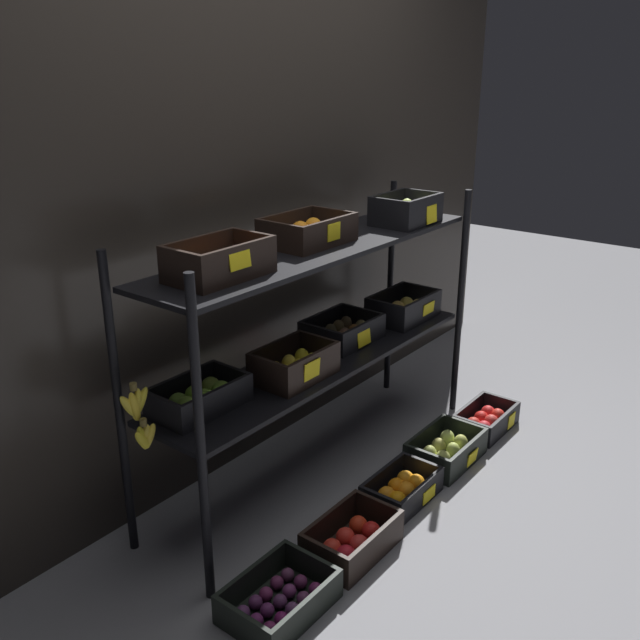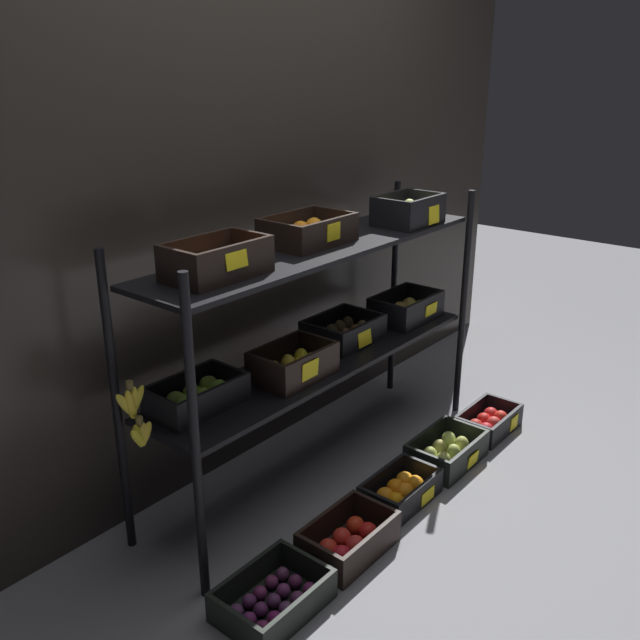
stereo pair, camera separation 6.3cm
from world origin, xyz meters
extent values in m
plane|color=gray|center=(0.00, 0.00, 0.00)|extent=(10.00, 10.00, 0.00)
cube|color=#2D2823|center=(0.00, 0.41, 1.04)|extent=(4.14, 0.12, 2.09)
cylinder|color=black|center=(-0.87, -0.21, 0.57)|extent=(0.03, 0.03, 1.15)
cylinder|color=black|center=(0.87, -0.21, 0.57)|extent=(0.03, 0.03, 1.15)
cylinder|color=black|center=(-0.87, 0.21, 0.57)|extent=(0.03, 0.03, 1.15)
cylinder|color=black|center=(0.87, 0.21, 0.57)|extent=(0.03, 0.03, 1.15)
cube|color=black|center=(0.00, 0.00, 0.52)|extent=(1.71, 0.38, 0.02)
cube|color=black|center=(0.00, 0.00, 1.01)|extent=(1.71, 0.38, 0.02)
cube|color=black|center=(-0.63, 0.06, 0.54)|extent=(0.35, 0.21, 0.01)
cube|color=black|center=(-0.63, -0.03, 0.59)|extent=(0.35, 0.02, 0.09)
cube|color=black|center=(-0.63, 0.16, 0.59)|extent=(0.35, 0.02, 0.09)
cube|color=black|center=(-0.79, 0.06, 0.59)|extent=(0.02, 0.18, 0.09)
cube|color=black|center=(-0.46, 0.06, 0.59)|extent=(0.02, 0.18, 0.09)
sphere|color=#88BB38|center=(-0.71, 0.04, 0.58)|extent=(0.07, 0.07, 0.07)
sphere|color=#88C738|center=(-0.63, 0.03, 0.58)|extent=(0.07, 0.07, 0.07)
sphere|color=#87C038|center=(-0.54, 0.04, 0.58)|extent=(0.07, 0.07, 0.07)
sphere|color=#8CC540|center=(-0.71, 0.08, 0.58)|extent=(0.07, 0.07, 0.07)
sphere|color=#88C731|center=(-0.63, 0.08, 0.58)|extent=(0.07, 0.07, 0.07)
sphere|color=#98BA3D|center=(-0.54, 0.09, 0.58)|extent=(0.07, 0.07, 0.07)
cube|color=black|center=(-0.22, -0.04, 0.54)|extent=(0.33, 0.22, 0.01)
cube|color=black|center=(-0.22, -0.14, 0.60)|extent=(0.33, 0.02, 0.12)
cube|color=black|center=(-0.22, 0.06, 0.60)|extent=(0.33, 0.02, 0.12)
cube|color=black|center=(-0.37, -0.04, 0.60)|extent=(0.02, 0.18, 0.12)
cube|color=black|center=(-0.06, -0.04, 0.60)|extent=(0.02, 0.18, 0.12)
ellipsoid|color=yellow|center=(-0.29, -0.07, 0.58)|extent=(0.06, 0.06, 0.08)
ellipsoid|color=yellow|center=(-0.22, -0.07, 0.58)|extent=(0.06, 0.06, 0.08)
ellipsoid|color=yellow|center=(-0.14, -0.07, 0.58)|extent=(0.06, 0.06, 0.08)
ellipsoid|color=yellow|center=(-0.30, -0.01, 0.58)|extent=(0.06, 0.06, 0.08)
ellipsoid|color=yellow|center=(-0.21, -0.01, 0.58)|extent=(0.06, 0.06, 0.08)
ellipsoid|color=yellow|center=(-0.13, -0.01, 0.58)|extent=(0.06, 0.06, 0.08)
cube|color=yellow|center=(-0.24, -0.15, 0.60)|extent=(0.09, 0.01, 0.07)
cube|color=black|center=(0.22, 0.05, 0.54)|extent=(0.33, 0.25, 0.01)
cube|color=black|center=(0.22, -0.07, 0.59)|extent=(0.33, 0.02, 0.10)
cube|color=black|center=(0.22, 0.16, 0.59)|extent=(0.33, 0.02, 0.10)
cube|color=black|center=(0.06, 0.05, 0.59)|extent=(0.02, 0.22, 0.10)
cube|color=black|center=(0.38, 0.05, 0.59)|extent=(0.02, 0.22, 0.10)
ellipsoid|color=brown|center=(0.13, 0.00, 0.58)|extent=(0.05, 0.05, 0.07)
ellipsoid|color=brown|center=(0.19, 0.01, 0.58)|extent=(0.05, 0.05, 0.07)
ellipsoid|color=brown|center=(0.25, 0.00, 0.58)|extent=(0.05, 0.05, 0.07)
ellipsoid|color=brown|center=(0.31, 0.01, 0.58)|extent=(0.05, 0.05, 0.07)
ellipsoid|color=brown|center=(0.13, 0.09, 0.58)|extent=(0.05, 0.05, 0.07)
ellipsoid|color=brown|center=(0.19, 0.09, 0.58)|extent=(0.05, 0.05, 0.07)
ellipsoid|color=brown|center=(0.25, 0.09, 0.58)|extent=(0.05, 0.05, 0.07)
ellipsoid|color=brown|center=(0.31, 0.09, 0.58)|extent=(0.05, 0.05, 0.07)
cube|color=yellow|center=(0.21, -0.08, 0.58)|extent=(0.09, 0.01, 0.07)
cube|color=black|center=(0.64, -0.02, 0.54)|extent=(0.35, 0.23, 0.01)
cube|color=black|center=(0.64, -0.13, 0.60)|extent=(0.35, 0.02, 0.12)
cube|color=black|center=(0.64, 0.09, 0.60)|extent=(0.35, 0.02, 0.12)
cube|color=black|center=(0.47, -0.02, 0.60)|extent=(0.02, 0.20, 0.12)
cube|color=black|center=(0.80, -0.02, 0.60)|extent=(0.02, 0.20, 0.12)
sphere|color=gold|center=(0.56, -0.05, 0.58)|extent=(0.07, 0.07, 0.07)
sphere|color=gold|center=(0.63, -0.05, 0.58)|extent=(0.07, 0.07, 0.07)
sphere|color=#CEB354|center=(0.72, -0.06, 0.58)|extent=(0.07, 0.07, 0.07)
sphere|color=gold|center=(0.56, 0.01, 0.58)|extent=(0.07, 0.07, 0.07)
sphere|color=#E7BA55|center=(0.63, 0.01, 0.58)|extent=(0.07, 0.07, 0.07)
sphere|color=gold|center=(0.71, 0.01, 0.58)|extent=(0.07, 0.07, 0.07)
cube|color=yellow|center=(0.68, -0.14, 0.60)|extent=(0.10, 0.01, 0.06)
cube|color=black|center=(-0.56, -0.01, 1.03)|extent=(0.35, 0.21, 0.01)
cube|color=black|center=(-0.56, -0.10, 1.09)|extent=(0.35, 0.02, 0.12)
cube|color=black|center=(-0.56, 0.09, 1.09)|extent=(0.35, 0.02, 0.12)
cube|color=black|center=(-0.73, -0.01, 1.09)|extent=(0.02, 0.18, 0.12)
cube|color=black|center=(-0.39, -0.01, 1.09)|extent=(0.02, 0.18, 0.12)
sphere|color=orange|center=(-0.66, -0.03, 1.07)|extent=(0.06, 0.06, 0.06)
sphere|color=orange|center=(-0.59, -0.04, 1.07)|extent=(0.06, 0.06, 0.06)
sphere|color=orange|center=(-0.53, -0.04, 1.07)|extent=(0.06, 0.06, 0.06)
sphere|color=orange|center=(-0.47, -0.04, 1.07)|extent=(0.06, 0.06, 0.06)
sphere|color=orange|center=(-0.66, 0.02, 1.07)|extent=(0.06, 0.06, 0.06)
sphere|color=orange|center=(-0.59, 0.02, 1.07)|extent=(0.06, 0.06, 0.06)
sphere|color=orange|center=(-0.53, 0.03, 1.07)|extent=(0.06, 0.06, 0.06)
sphere|color=orange|center=(-0.46, 0.02, 1.07)|extent=(0.06, 0.06, 0.06)
cube|color=yellow|center=(-0.57, -0.11, 1.10)|extent=(0.10, 0.01, 0.06)
cube|color=black|center=(-0.01, 0.06, 1.03)|extent=(0.36, 0.25, 0.01)
cube|color=black|center=(-0.01, -0.06, 1.09)|extent=(0.36, 0.02, 0.10)
cube|color=black|center=(-0.01, 0.17, 1.09)|extent=(0.36, 0.02, 0.10)
cube|color=black|center=(-0.18, 0.06, 1.09)|extent=(0.02, 0.21, 0.10)
cube|color=black|center=(0.16, 0.06, 1.09)|extent=(0.02, 0.21, 0.10)
sphere|color=orange|center=(-0.09, 0.02, 1.07)|extent=(0.07, 0.07, 0.07)
sphere|color=orange|center=(-0.01, 0.02, 1.07)|extent=(0.07, 0.07, 0.07)
sphere|color=orange|center=(0.07, 0.02, 1.07)|extent=(0.07, 0.07, 0.07)
sphere|color=orange|center=(-0.09, 0.10, 1.07)|extent=(0.07, 0.07, 0.07)
sphere|color=orange|center=(-0.01, 0.10, 1.07)|extent=(0.07, 0.07, 0.07)
sphere|color=orange|center=(0.08, 0.09, 1.07)|extent=(0.07, 0.07, 0.07)
cube|color=yellow|center=(0.00, -0.07, 1.09)|extent=(0.08, 0.01, 0.07)
cube|color=black|center=(0.55, -0.06, 1.03)|extent=(0.30, 0.22, 0.01)
cube|color=black|center=(0.55, -0.16, 1.10)|extent=(0.30, 0.02, 0.12)
cube|color=black|center=(0.55, 0.04, 1.10)|extent=(0.30, 0.02, 0.12)
cube|color=black|center=(0.41, -0.06, 1.10)|extent=(0.02, 0.18, 0.12)
cube|color=black|center=(0.70, -0.06, 1.10)|extent=(0.02, 0.18, 0.12)
ellipsoid|color=tan|center=(0.50, -0.09, 1.08)|extent=(0.07, 0.07, 0.09)
ellipsoid|color=#B0B84B|center=(0.61, -0.09, 1.08)|extent=(0.07, 0.07, 0.09)
ellipsoid|color=tan|center=(0.51, -0.03, 1.08)|extent=(0.07, 0.07, 0.09)
ellipsoid|color=#AAC15B|center=(0.60, -0.03, 1.08)|extent=(0.07, 0.07, 0.09)
cube|color=yellow|center=(0.59, -0.17, 1.07)|extent=(0.09, 0.01, 0.08)
cylinder|color=brown|center=(-0.91, 0.02, 0.61)|extent=(0.02, 0.02, 0.02)
ellipsoid|color=yellow|center=(-0.93, 0.01, 0.55)|extent=(0.08, 0.03, 0.09)
ellipsoid|color=yellow|center=(-0.92, 0.03, 0.55)|extent=(0.05, 0.03, 0.09)
ellipsoid|color=yellow|center=(-0.90, 0.02, 0.55)|extent=(0.05, 0.03, 0.09)
ellipsoid|color=yellow|center=(-0.89, 0.02, 0.55)|extent=(0.07, 0.03, 0.09)
cylinder|color=brown|center=(-0.91, 0.05, 0.73)|extent=(0.02, 0.02, 0.02)
ellipsoid|color=yellow|center=(-0.93, 0.06, 0.66)|extent=(0.09, 0.03, 0.11)
ellipsoid|color=yellow|center=(-0.92, 0.05, 0.66)|extent=(0.05, 0.03, 0.12)
ellipsoid|color=yellow|center=(-0.90, 0.05, 0.66)|extent=(0.05, 0.03, 0.12)
ellipsoid|color=yellow|center=(-0.89, 0.06, 0.66)|extent=(0.09, 0.03, 0.11)
cube|color=black|center=(-0.77, -0.43, 0.01)|extent=(0.36, 0.26, 0.01)
cube|color=black|center=(-0.77, -0.56, 0.06)|extent=(0.36, 0.02, 0.10)
cube|color=black|center=(-0.77, -0.31, 0.06)|extent=(0.36, 0.02, 0.10)
cube|color=black|center=(-0.95, -0.43, 0.06)|extent=(0.02, 0.23, 0.10)
cube|color=black|center=(-0.60, -0.43, 0.06)|extent=(0.02, 0.23, 0.10)
sphere|color=#641E4B|center=(-0.88, -0.49, 0.04)|extent=(0.05, 0.05, 0.05)
sphere|color=#65174F|center=(-0.83, -0.49, 0.04)|extent=(0.05, 0.05, 0.05)
sphere|color=#562F57|center=(-0.78, -0.49, 0.04)|extent=(0.05, 0.05, 0.05)
sphere|color=#582A4D|center=(-0.72, -0.49, 0.04)|extent=(0.05, 0.05, 0.05)
sphere|color=#5F1D4B|center=(-0.66, -0.50, 0.04)|extent=(0.05, 0.05, 0.05)
sphere|color=#612056|center=(-0.89, -0.43, 0.04)|extent=(0.05, 0.05, 0.05)
sphere|color=#552351|center=(-0.83, -0.43, 0.04)|extent=(0.05, 0.05, 0.05)
sphere|color=#542B52|center=(-0.77, -0.44, 0.04)|extent=(0.05, 0.05, 0.05)
sphere|color=#672B5B|center=(-0.72, -0.43, 0.04)|extent=(0.05, 0.05, 0.05)
sphere|color=#562045|center=(-0.66, -0.43, 0.04)|extent=(0.05, 0.05, 0.05)
sphere|color=#582D5A|center=(-0.89, -0.38, 0.04)|extent=(0.05, 0.05, 0.05)
sphere|color=#582854|center=(-0.83, -0.38, 0.04)|extent=(0.05, 0.05, 0.05)
sphere|color=#6C2650|center=(-0.78, -0.38, 0.04)|extent=(0.05, 0.05, 0.05)
sphere|color=#65264D|center=(-0.72, -0.37, 0.04)|extent=(0.05, 0.05, 0.05)
sphere|color=#552A48|center=(-0.66, -0.37, 0.04)|extent=(0.05, 0.05, 0.05)
cube|color=black|center=(-0.38, -0.45, 0.01)|extent=(0.36, 0.23, 0.01)
cube|color=black|center=(-0.38, -0.56, 0.07)|extent=(0.36, 0.02, 0.12)
cube|color=black|center=(-0.38, -0.35, 0.07)|extent=(0.36, 0.02, 0.12)
cube|color=black|center=(-0.56, -0.45, 0.07)|extent=(0.02, 0.20, 0.12)
cube|color=black|center=(-0.21, -0.45, 0.07)|extent=(0.02, 0.20, 0.12)
sphere|color=red|center=(-0.47, -0.48, 0.05)|extent=(0.07, 0.07, 0.07)
sphere|color=red|center=(-0.39, -0.49, 0.05)|extent=(0.07, 0.07, 0.07)
sphere|color=red|center=(-0.30, -0.48, 0.05)|extent=(0.07, 0.07, 0.07)
sphere|color=red|center=(-0.47, -0.42, 0.05)|extent=(0.07, 0.07, 0.07)
sphere|color=red|center=(-0.39, -0.42, 0.05)|extent=(0.07, 0.07, 0.07)
sphere|color=red|center=(-0.30, -0.42, 0.05)|extent=(0.07, 0.07, 0.07)
cube|color=black|center=(0.01, -0.42, 0.01)|extent=(0.34, 0.21, 0.01)
cube|color=black|center=(0.01, -0.52, 0.06)|extent=(0.34, 0.02, 0.10)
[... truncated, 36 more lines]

